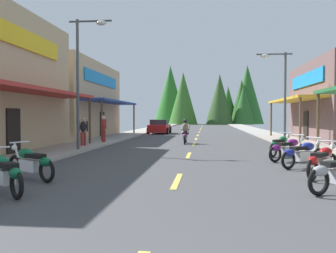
# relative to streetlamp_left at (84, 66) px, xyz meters

# --- Properties ---
(ground) EXTENTS (10.17, 93.45, 0.10)m
(ground) POSITION_rel_streetlamp_left_xyz_m (5.17, 15.80, -4.24)
(ground) COLOR #424244
(sidewalk_left) EXTENTS (2.67, 93.45, 0.12)m
(sidewalk_left) POSITION_rel_streetlamp_left_xyz_m (-1.25, 15.80, -4.13)
(sidewalk_left) COLOR #9E9991
(sidewalk_left) RESTS_ON ground
(sidewalk_right) EXTENTS (2.67, 93.45, 0.12)m
(sidewalk_right) POSITION_rel_streetlamp_left_xyz_m (11.59, 15.80, -4.13)
(sidewalk_right) COLOR #9E9991
(sidewalk_right) RESTS_ON ground
(centerline_dashes) EXTENTS (0.16, 68.60, 0.01)m
(centerline_dashes) POSITION_rel_streetlamp_left_xyz_m (5.17, 19.55, -4.18)
(centerline_dashes) COLOR #E0C64C
(centerline_dashes) RESTS_ON ground
(storefront_left_far) EXTENTS (9.84, 12.45, 6.07)m
(storefront_left_far) POSITION_rel_streetlamp_left_xyz_m (-6.57, 11.84, -1.15)
(storefront_left_far) COLOR tan
(storefront_left_far) RESTS_ON ground
(streetlamp_left) EXTENTS (2.12, 0.30, 6.46)m
(streetlamp_left) POSITION_rel_streetlamp_left_xyz_m (0.00, 0.00, 0.00)
(streetlamp_left) COLOR #474C51
(streetlamp_left) RESTS_ON ground
(streetlamp_right) EXTENTS (2.12, 0.30, 5.58)m
(streetlamp_right) POSITION_rel_streetlamp_left_xyz_m (10.31, 5.27, -0.49)
(streetlamp_right) COLOR #474C51
(streetlamp_right) RESTS_ON ground
(motorcycle_parked_right_2) EXTENTS (1.38, 1.76, 1.04)m
(motorcycle_parked_right_2) POSITION_rel_streetlamp_left_xyz_m (9.25, -6.59, -3.70)
(motorcycle_parked_right_2) COLOR black
(motorcycle_parked_right_2) RESTS_ON ground
(motorcycle_parked_right_3) EXTENTS (1.78, 1.35, 1.04)m
(motorcycle_parked_right_3) POSITION_rel_streetlamp_left_xyz_m (9.22, -4.59, -3.70)
(motorcycle_parked_right_3) COLOR black
(motorcycle_parked_right_3) RESTS_ON ground
(motorcycle_parked_right_4) EXTENTS (1.78, 1.35, 1.04)m
(motorcycle_parked_right_4) POSITION_rel_streetlamp_left_xyz_m (9.14, -2.75, -3.70)
(motorcycle_parked_right_4) COLOR black
(motorcycle_parked_right_4) RESTS_ON ground
(motorcycle_parked_right_5) EXTENTS (1.31, 1.81, 1.04)m
(motorcycle_parked_right_5) POSITION_rel_streetlamp_left_xyz_m (9.19, -0.96, -3.70)
(motorcycle_parked_right_5) COLOR black
(motorcycle_parked_right_5) RESTS_ON ground
(motorcycle_parked_left_1) EXTENTS (1.67, 1.49, 1.04)m
(motorcycle_parked_left_1) POSITION_rel_streetlamp_left_xyz_m (1.45, -9.61, -3.70)
(motorcycle_parked_left_1) COLOR black
(motorcycle_parked_left_1) RESTS_ON ground
(motorcycle_parked_left_2) EXTENTS (1.89, 1.17, 1.04)m
(motorcycle_parked_left_2) POSITION_rel_streetlamp_left_xyz_m (1.16, -7.80, -3.70)
(motorcycle_parked_left_2) COLOR black
(motorcycle_parked_left_2) RESTS_ON ground
(rider_cruising_lead) EXTENTS (0.60, 2.14, 1.57)m
(rider_cruising_lead) POSITION_rel_streetlamp_left_xyz_m (4.63, 5.77, -3.53)
(rider_cruising_lead) COLOR black
(rider_cruising_lead) RESTS_ON ground
(pedestrian_by_shop) EXTENTS (0.44, 0.44, 1.71)m
(pedestrian_by_shop) POSITION_rel_streetlamp_left_xyz_m (-0.85, 2.31, -3.19)
(pedestrian_by_shop) COLOR maroon
(pedestrian_by_shop) RESTS_ON ground
(pedestrian_browsing) EXTENTS (0.35, 0.55, 1.79)m
(pedestrian_browsing) POSITION_rel_streetlamp_left_xyz_m (-0.50, 5.13, -3.14)
(pedestrian_browsing) COLOR maroon
(pedestrian_browsing) RESTS_ON ground
(parked_car_curbside) EXTENTS (2.07, 4.30, 1.40)m
(parked_car_curbside) POSITION_rel_streetlamp_left_xyz_m (1.29, 18.82, -3.50)
(parked_car_curbside) COLOR #B21919
(parked_car_curbside) RESTS_ON ground
(treeline_backdrop) EXTENTS (24.56, 13.26, 13.27)m
(treeline_backdrop) POSITION_rel_streetlamp_left_xyz_m (7.20, 63.52, 1.58)
(treeline_backdrop) COLOR #2A6023
(treeline_backdrop) RESTS_ON ground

